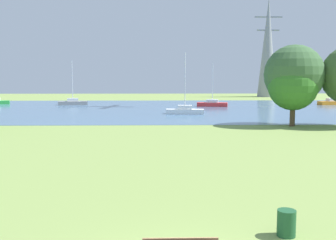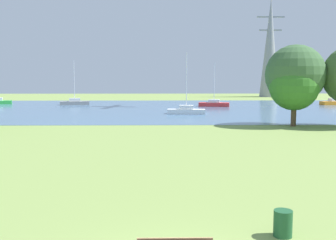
{
  "view_description": "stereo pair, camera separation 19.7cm",
  "coord_description": "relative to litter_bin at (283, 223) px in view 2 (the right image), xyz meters",
  "views": [
    {
      "loc": [
        -0.51,
        -8.96,
        4.79
      ],
      "look_at": [
        0.13,
        18.07,
        1.83
      ],
      "focal_mm": 42.71,
      "sensor_mm": 36.0,
      "label": 1
    },
    {
      "loc": [
        -0.31,
        -8.97,
        4.79
      ],
      "look_at": [
        0.13,
        18.07,
        1.83
      ],
      "focal_mm": 42.71,
      "sensor_mm": 36.0,
      "label": 2
    }
  ],
  "objects": [
    {
      "name": "litter_bin",
      "position": [
        0.0,
        0.0,
        0.0
      ],
      "size": [
        0.56,
        0.56,
        0.8
      ],
      "primitive_type": "cylinder",
      "color": "#1E512D",
      "rests_on": "ground"
    },
    {
      "name": "tree_mid_shore",
      "position": [
        9.3,
        27.06,
        4.54
      ],
      "size": [
        5.78,
        5.78,
        7.84
      ],
      "color": "brown",
      "rests_on": "ground"
    },
    {
      "name": "electricity_pylon",
      "position": [
        21.64,
        82.13,
        11.12
      ],
      "size": [
        6.4,
        4.4,
        23.02
      ],
      "color": "gray",
      "rests_on": "ground"
    },
    {
      "name": "sailboat_white",
      "position": [
        -0.47,
        39.19,
        0.07
      ],
      "size": [
        4.91,
        1.89,
        7.78
      ],
      "color": "white",
      "rests_on": "water_surface"
    },
    {
      "name": "sailboat_orange",
      "position": [
        25.51,
        55.09,
        0.07
      ],
      "size": [
        5.01,
        2.46,
        7.31
      ],
      "color": "orange",
      "rests_on": "water_surface"
    },
    {
      "name": "sailboat_red",
      "position": [
        4.73,
        51.76,
        0.06
      ],
      "size": [
        5.0,
        2.4,
        6.96
      ],
      "color": "red",
      "rests_on": "water_surface"
    },
    {
      "name": "sailboat_gray",
      "position": [
        -18.25,
        55.82,
        0.07
      ],
      "size": [
        5.01,
        2.47,
        7.4
      ],
      "color": "gray",
      "rests_on": "water_surface"
    },
    {
      "name": "water_surface",
      "position": [
        -3.33,
        47.46,
        -0.39
      ],
      "size": [
        140.0,
        40.0,
        0.02
      ],
      "primitive_type": "cube",
      "color": "#4C7195",
      "rests_on": "ground"
    },
    {
      "name": "tree_west_far",
      "position": [
        9.02,
        26.41,
        3.5
      ],
      "size": [
        4.75,
        4.75,
        6.29
      ],
      "color": "brown",
      "rests_on": "ground"
    },
    {
      "name": "ground_plane",
      "position": [
        -3.33,
        19.46,
        -0.4
      ],
      "size": [
        160.0,
        160.0,
        0.0
      ],
      "primitive_type": "plane",
      "color": "#7F994C"
    }
  ]
}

